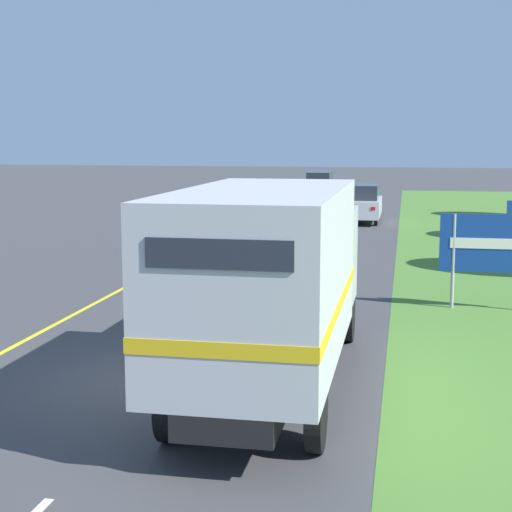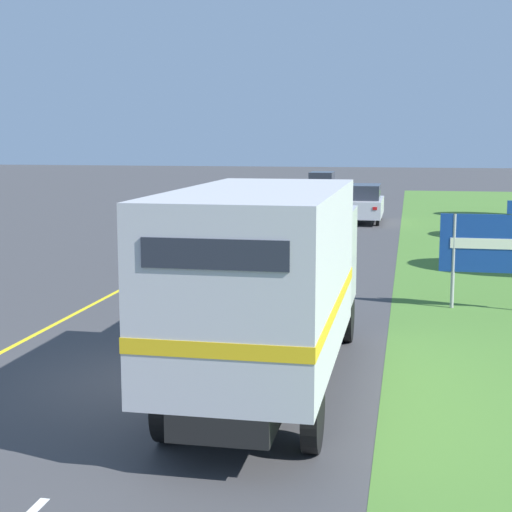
# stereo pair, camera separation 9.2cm
# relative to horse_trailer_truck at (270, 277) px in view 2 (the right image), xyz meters

# --- Properties ---
(ground_plane) EXTENTS (200.00, 200.00, 0.00)m
(ground_plane) POSITION_rel_horse_trailer_truck_xyz_m (-1.88, 0.25, -1.92)
(ground_plane) COLOR #3D3D3F
(edge_line_yellow) EXTENTS (0.12, 68.36, 0.01)m
(edge_line_yellow) POSITION_rel_horse_trailer_truck_xyz_m (-5.58, 16.83, -1.92)
(edge_line_yellow) COLOR yellow
(edge_line_yellow) RESTS_ON ground
(centre_dash_near) EXTENTS (0.12, 2.60, 0.01)m
(centre_dash_near) POSITION_rel_horse_trailer_truck_xyz_m (-1.88, 0.93, -1.92)
(centre_dash_near) COLOR white
(centre_dash_near) RESTS_ON ground
(centre_dash_mid_a) EXTENTS (0.12, 2.60, 0.01)m
(centre_dash_mid_a) POSITION_rel_horse_trailer_truck_xyz_m (-1.88, 7.53, -1.92)
(centre_dash_mid_a) COLOR white
(centre_dash_mid_a) RESTS_ON ground
(centre_dash_mid_b) EXTENTS (0.12, 2.60, 0.01)m
(centre_dash_mid_b) POSITION_rel_horse_trailer_truck_xyz_m (-1.88, 14.13, -1.92)
(centre_dash_mid_b) COLOR white
(centre_dash_mid_b) RESTS_ON ground
(centre_dash_far) EXTENTS (0.12, 2.60, 0.01)m
(centre_dash_far) POSITION_rel_horse_trailer_truck_xyz_m (-1.88, 20.73, -1.92)
(centre_dash_far) COLOR white
(centre_dash_far) RESTS_ON ground
(centre_dash_farthest) EXTENTS (0.12, 2.60, 0.01)m
(centre_dash_farthest) POSITION_rel_horse_trailer_truck_xyz_m (-1.88, 27.33, -1.92)
(centre_dash_farthest) COLOR white
(centre_dash_farthest) RESTS_ON ground
(horse_trailer_truck) EXTENTS (2.37, 7.89, 3.41)m
(horse_trailer_truck) POSITION_rel_horse_trailer_truck_xyz_m (0.00, 0.00, 0.00)
(horse_trailer_truck) COLOR black
(horse_trailer_truck) RESTS_ON ground
(lead_car_white) EXTENTS (1.80, 3.96, 1.89)m
(lead_car_white) POSITION_rel_horse_trailer_truck_xyz_m (-3.94, 13.48, -0.97)
(lead_car_white) COLOR black
(lead_car_white) RESTS_ON ground
(lead_car_silver_ahead) EXTENTS (1.80, 4.57, 1.88)m
(lead_car_silver_ahead) POSITION_rel_horse_trailer_truck_xyz_m (-0.00, 26.65, -0.97)
(lead_car_silver_ahead) COLOR black
(lead_car_silver_ahead) RESTS_ON ground
(lead_car_black_ahead) EXTENTS (1.80, 4.44, 1.86)m
(lead_car_black_ahead) POSITION_rel_horse_trailer_truck_xyz_m (-3.67, 40.97, -0.98)
(lead_car_black_ahead) COLOR black
(lead_car_black_ahead) RESTS_ON ground
(highway_sign) EXTENTS (2.28, 0.09, 2.68)m
(highway_sign) POSITION_rel_horse_trailer_truck_xyz_m (4.13, 7.20, -0.31)
(highway_sign) COLOR #9E9EA3
(highway_sign) RESTS_ON ground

